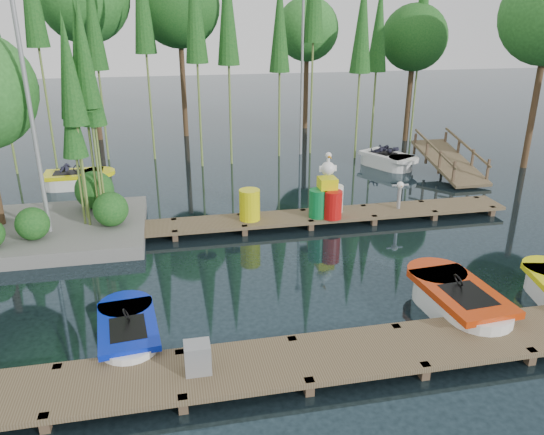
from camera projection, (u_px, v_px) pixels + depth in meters
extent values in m
plane|color=#1D2D35|center=(257.00, 265.00, 13.86)|extent=(90.00, 90.00, 0.00)
cube|color=brown|center=(300.00, 360.00, 9.66)|extent=(18.00, 1.50, 0.10)
cube|color=brown|center=(46.00, 428.00, 8.35)|extent=(0.16, 0.16, 0.50)
cube|color=brown|center=(59.00, 378.00, 9.50)|extent=(0.16, 0.16, 0.50)
cube|color=brown|center=(183.00, 409.00, 8.75)|extent=(0.16, 0.16, 0.50)
cube|color=brown|center=(180.00, 363.00, 9.91)|extent=(0.16, 0.16, 0.50)
cube|color=brown|center=(309.00, 392.00, 9.16)|extent=(0.16, 0.16, 0.50)
cube|color=brown|center=(292.00, 349.00, 10.31)|extent=(0.16, 0.16, 0.50)
cube|color=brown|center=(424.00, 376.00, 9.56)|extent=(0.16, 0.16, 0.50)
cube|color=brown|center=(395.00, 337.00, 10.71)|extent=(0.16, 0.16, 0.50)
cube|color=brown|center=(530.00, 361.00, 9.96)|extent=(0.16, 0.16, 0.50)
cube|color=brown|center=(491.00, 325.00, 11.11)|extent=(0.16, 0.16, 0.50)
cube|color=brown|center=(275.00, 219.00, 16.24)|extent=(15.00, 1.20, 0.10)
cube|color=brown|center=(26.00, 251.00, 14.54)|extent=(0.16, 0.16, 0.50)
cube|color=brown|center=(33.00, 237.00, 15.42)|extent=(0.16, 0.16, 0.50)
cube|color=brown|center=(102.00, 245.00, 14.92)|extent=(0.16, 0.16, 0.50)
cube|color=brown|center=(105.00, 232.00, 15.80)|extent=(0.16, 0.16, 0.50)
cube|color=brown|center=(175.00, 239.00, 15.30)|extent=(0.16, 0.16, 0.50)
cube|color=brown|center=(174.00, 227.00, 16.18)|extent=(0.16, 0.16, 0.50)
cube|color=brown|center=(245.00, 234.00, 15.68)|extent=(0.16, 0.16, 0.50)
cube|color=brown|center=(240.00, 222.00, 16.56)|extent=(0.16, 0.16, 0.50)
cube|color=brown|center=(311.00, 228.00, 16.06)|extent=(0.16, 0.16, 0.50)
cube|color=brown|center=(303.00, 217.00, 16.94)|extent=(0.16, 0.16, 0.50)
cube|color=brown|center=(374.00, 223.00, 16.44)|extent=(0.16, 0.16, 0.50)
cube|color=brown|center=(363.00, 213.00, 17.32)|extent=(0.16, 0.16, 0.50)
cube|color=brown|center=(434.00, 219.00, 16.82)|extent=(0.16, 0.16, 0.50)
cube|color=brown|center=(420.00, 208.00, 17.70)|extent=(0.16, 0.16, 0.50)
cube|color=brown|center=(492.00, 214.00, 17.20)|extent=(0.16, 0.16, 0.50)
cube|color=brown|center=(475.00, 204.00, 18.08)|extent=(0.16, 0.16, 0.50)
cube|color=slate|center=(36.00, 233.00, 15.41)|extent=(6.20, 4.20, 0.42)
sphere|color=#235C1F|center=(33.00, 224.00, 14.30)|extent=(0.90, 0.90, 0.90)
sphere|color=#235C1F|center=(94.00, 190.00, 16.51)|extent=(1.20, 1.20, 1.20)
sphere|color=#235C1F|center=(111.00, 209.00, 15.20)|extent=(1.00, 1.00, 1.00)
cylinder|color=olive|center=(89.00, 131.00, 15.24)|extent=(0.07, 0.07, 5.93)
cone|color=#235C1F|center=(80.00, 56.00, 14.49)|extent=(0.70, 0.70, 2.97)
cylinder|color=olive|center=(77.00, 138.00, 15.08)|extent=(0.07, 0.07, 5.66)
cone|color=#235C1F|center=(68.00, 66.00, 14.36)|extent=(0.70, 0.70, 2.83)
cylinder|color=olive|center=(97.00, 143.00, 15.43)|extent=(0.07, 0.07, 5.22)
cone|color=#235C1F|center=(90.00, 79.00, 14.76)|extent=(0.70, 0.70, 2.61)
cylinder|color=olive|center=(79.00, 145.00, 14.56)|extent=(0.07, 0.07, 5.53)
cone|color=#235C1F|center=(70.00, 72.00, 13.86)|extent=(0.70, 0.70, 2.76)
cylinder|color=olive|center=(78.00, 170.00, 14.92)|extent=(0.07, 0.07, 4.01)
cone|color=#235C1F|center=(71.00, 121.00, 14.42)|extent=(0.70, 0.70, 2.01)
cylinder|color=olive|center=(93.00, 129.00, 15.13)|extent=(0.07, 0.07, 6.11)
cone|color=#235C1F|center=(83.00, 51.00, 14.35)|extent=(0.70, 0.70, 3.05)
cylinder|color=#49331F|center=(536.00, 95.00, 21.45)|extent=(0.26, 0.26, 6.06)
cylinder|color=#49331F|center=(410.00, 91.00, 26.36)|extent=(0.26, 0.26, 5.02)
sphere|color=#235C1F|center=(414.00, 38.00, 25.45)|extent=(3.16, 3.16, 3.16)
cylinder|color=#49331F|center=(306.00, 80.00, 29.22)|extent=(0.26, 0.26, 5.31)
sphere|color=#2F772A|center=(307.00, 29.00, 28.25)|extent=(3.34, 3.34, 3.34)
cylinder|color=#49331F|center=(183.00, 73.00, 27.14)|extent=(0.26, 0.26, 6.46)
sphere|color=#235C1F|center=(179.00, 6.00, 25.97)|extent=(4.06, 4.06, 4.06)
cylinder|color=#49331F|center=(92.00, 71.00, 26.21)|extent=(0.26, 0.26, 6.85)
cylinder|color=olive|center=(0.00, 80.00, 20.32)|extent=(0.09, 0.09, 7.48)
cylinder|color=olive|center=(39.00, 49.00, 20.73)|extent=(0.09, 0.09, 9.66)
cylinder|color=olive|center=(99.00, 71.00, 22.39)|extent=(0.09, 0.09, 7.69)
cone|color=#235C1F|center=(92.00, 16.00, 21.61)|extent=(0.90, 0.90, 4.23)
cylinder|color=olive|center=(146.00, 55.00, 22.22)|extent=(0.09, 0.09, 8.99)
cylinder|color=olive|center=(197.00, 64.00, 21.22)|extent=(0.09, 0.09, 8.44)
cone|color=#235C1F|center=(194.00, 1.00, 20.36)|extent=(0.90, 0.90, 4.64)
cylinder|color=olive|center=(229.00, 66.00, 21.62)|extent=(0.09, 0.09, 8.22)
cone|color=#235C1F|center=(227.00, 5.00, 20.78)|extent=(0.90, 0.90, 4.52)
cylinder|color=olive|center=(279.00, 73.00, 22.99)|extent=(0.09, 0.09, 7.41)
cone|color=#235C1F|center=(280.00, 22.00, 22.24)|extent=(0.90, 0.90, 4.07)
cylinder|color=olive|center=(313.00, 44.00, 23.06)|extent=(0.09, 0.09, 9.77)
cylinder|color=olive|center=(360.00, 74.00, 22.66)|extent=(0.09, 0.09, 7.40)
cone|color=#235C1F|center=(363.00, 22.00, 21.91)|extent=(0.90, 0.90, 4.07)
cylinder|color=olive|center=(376.00, 72.00, 24.42)|extent=(0.09, 0.09, 7.14)
cone|color=#235C1F|center=(379.00, 26.00, 23.69)|extent=(0.90, 0.90, 3.93)
cylinder|color=olive|center=(419.00, 53.00, 25.54)|extent=(0.09, 0.09, 8.61)
cylinder|color=gray|center=(32.00, 122.00, 13.84)|extent=(0.12, 0.12, 7.00)
cylinder|color=gray|center=(302.00, 77.00, 23.38)|extent=(0.12, 0.12, 7.00)
cube|color=brown|center=(449.00, 162.00, 21.28)|extent=(1.50, 3.94, 0.95)
cube|color=brown|center=(454.00, 173.00, 19.67)|extent=(0.08, 0.08, 0.90)
cube|color=brown|center=(440.00, 162.00, 20.64)|extent=(0.08, 0.08, 0.90)
cube|color=brown|center=(427.00, 153.00, 21.60)|extent=(0.08, 0.08, 0.90)
cube|color=brown|center=(415.00, 144.00, 22.56)|extent=(0.08, 0.08, 0.90)
cube|color=brown|center=(435.00, 148.00, 20.93)|extent=(0.06, 3.54, 0.83)
cube|color=brown|center=(488.00, 171.00, 19.93)|extent=(0.08, 0.08, 0.90)
cube|color=brown|center=(472.00, 161.00, 20.90)|extent=(0.08, 0.08, 0.90)
cube|color=brown|center=(458.00, 151.00, 21.86)|extent=(0.08, 0.08, 0.90)
cube|color=brown|center=(445.00, 142.00, 22.83)|extent=(0.08, 0.08, 0.90)
cube|color=brown|center=(467.00, 146.00, 21.19)|extent=(0.06, 3.54, 0.83)
cube|color=white|center=(129.00, 338.00, 10.44)|extent=(1.20, 1.21, 0.50)
cylinder|color=white|center=(127.00, 323.00, 10.93)|extent=(1.20, 1.20, 0.50)
cylinder|color=white|center=(131.00, 354.00, 9.95)|extent=(1.20, 1.20, 0.50)
cube|color=#061DAB|center=(127.00, 326.00, 10.34)|extent=(1.30, 2.00, 0.13)
cylinder|color=#061DAB|center=(125.00, 306.00, 11.05)|extent=(1.22, 1.22, 0.13)
cube|color=black|center=(128.00, 329.00, 10.16)|extent=(0.77, 0.96, 0.05)
torus|color=black|center=(126.00, 314.00, 10.40)|extent=(0.16, 0.26, 0.24)
cube|color=white|center=(459.00, 306.00, 11.49)|extent=(1.41, 1.42, 0.61)
cylinder|color=white|center=(442.00, 292.00, 12.09)|extent=(1.41, 1.41, 0.61)
cylinder|color=white|center=(479.00, 322.00, 10.89)|extent=(1.41, 1.41, 0.61)
cube|color=#B82F09|center=(461.00, 293.00, 11.37)|extent=(1.51, 2.39, 0.15)
cylinder|color=#B82F09|center=(437.00, 273.00, 12.24)|extent=(1.44, 1.44, 0.15)
cube|color=black|center=(468.00, 296.00, 11.15)|extent=(0.90, 1.15, 0.07)
torus|color=black|center=(458.00, 280.00, 11.44)|extent=(0.19, 0.31, 0.29)
cube|color=white|center=(75.00, 182.00, 19.96)|extent=(1.24, 1.23, 0.55)
cylinder|color=white|center=(92.00, 181.00, 20.08)|extent=(1.23, 1.23, 0.55)
cylinder|color=white|center=(58.00, 183.00, 19.84)|extent=(1.23, 1.23, 0.55)
cube|color=yellow|center=(74.00, 174.00, 19.85)|extent=(2.12, 1.26, 0.14)
cylinder|color=yellow|center=(98.00, 173.00, 20.03)|extent=(1.25, 1.25, 0.14)
cube|color=black|center=(68.00, 173.00, 19.79)|extent=(1.01, 0.76, 0.06)
torus|color=black|center=(77.00, 169.00, 19.81)|extent=(0.28, 0.15, 0.27)
imported|color=#1E1E2D|center=(65.00, 167.00, 19.70)|extent=(0.44, 0.33, 0.98)
cube|color=white|center=(386.00, 162.00, 22.59)|extent=(1.64, 1.65, 0.56)
cylinder|color=white|center=(398.00, 165.00, 22.14)|extent=(1.64, 1.64, 0.56)
cylinder|color=white|center=(375.00, 159.00, 23.03)|extent=(1.64, 1.64, 0.56)
cube|color=white|center=(387.00, 155.00, 22.48)|extent=(2.08, 2.45, 0.14)
cylinder|color=white|center=(404.00, 159.00, 21.83)|extent=(1.67, 1.67, 0.14)
cube|color=black|center=(383.00, 153.00, 22.61)|extent=(1.13, 1.24, 0.06)
torus|color=black|center=(390.00, 151.00, 22.29)|extent=(0.26, 0.32, 0.27)
imported|color=#1E1E2D|center=(382.00, 148.00, 22.57)|extent=(0.46, 0.50, 0.91)
imported|color=#1E1E2D|center=(394.00, 150.00, 22.54)|extent=(0.35, 0.39, 0.69)
cube|color=gray|center=(198.00, 357.00, 9.20)|extent=(0.45, 0.38, 0.56)
cylinder|color=yellow|center=(250.00, 205.00, 15.90)|extent=(0.63, 0.63, 0.94)
cylinder|color=#0C7234|center=(318.00, 203.00, 16.13)|extent=(0.58, 0.58, 0.87)
cylinder|color=white|center=(334.00, 199.00, 16.50)|extent=(0.58, 0.58, 0.87)
cylinder|color=red|center=(332.00, 205.00, 16.03)|extent=(0.58, 0.58, 0.87)
cube|color=yellow|center=(327.00, 183.00, 16.05)|extent=(0.53, 0.53, 0.34)
sphere|color=white|center=(328.00, 168.00, 15.89)|extent=(0.42, 0.42, 0.42)
cylinder|color=white|center=(328.00, 161.00, 15.80)|extent=(0.10, 0.10, 0.29)
sphere|color=white|center=(328.00, 155.00, 15.74)|extent=(0.19, 0.19, 0.19)
cone|color=orange|center=(330.00, 158.00, 15.57)|extent=(0.10, 0.29, 0.10)
cube|color=white|center=(328.00, 168.00, 15.89)|extent=(0.53, 0.06, 0.17)
cylinder|color=gray|center=(399.00, 198.00, 16.85)|extent=(0.11, 0.11, 0.67)
sphere|color=white|center=(400.00, 185.00, 16.69)|extent=(0.22, 0.22, 0.22)
cube|color=gray|center=(400.00, 185.00, 16.69)|extent=(0.56, 0.04, 0.04)
cone|color=orange|center=(402.00, 186.00, 16.57)|extent=(0.04, 0.11, 0.04)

